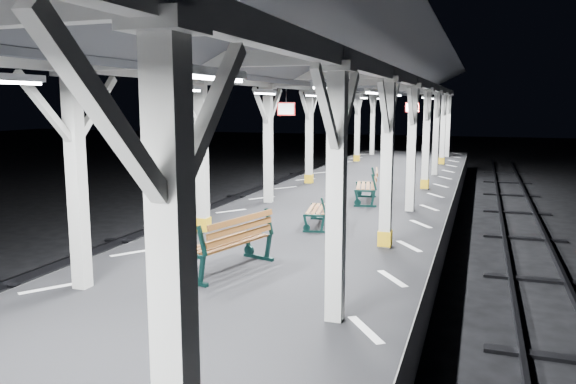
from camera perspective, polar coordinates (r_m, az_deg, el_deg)
The scene contains 10 objects.
ground at distance 10.31m, azimuth -3.57°, elevation -12.72°, with size 120.00×120.00×0.00m, color black.
platform at distance 10.13m, azimuth -3.60°, elevation -10.10°, with size 6.00×50.00×1.00m, color black.
hazard_stripes_left at distance 11.13m, azimuth -15.42°, elevation -5.95°, with size 1.00×48.00×0.01m, color silver.
hazard_stripes_right at distance 9.35m, azimuth 10.53°, elevation -8.63°, with size 1.00×48.00×0.01m, color silver.
track_left at distance 12.95m, azimuth -24.71°, elevation -8.60°, with size 2.20×60.00×0.16m.
track_right at distance 9.67m, azimuth 25.99°, elevation -14.65°, with size 2.20×60.00×0.16m.
canopy at distance 9.59m, azimuth -3.87°, elevation 13.43°, with size 5.40×49.00×4.65m.
bench_near at distance 9.48m, azimuth -5.72°, elevation -5.03°, with size 1.11×1.91×0.98m.
bench_mid at distance 12.97m, azimuth 3.47°, elevation -1.63°, with size 0.78×1.54×0.80m.
bench_far at distance 16.27m, azimuth 8.26°, elevation 0.72°, with size 0.94×1.80×0.93m.
Camera 1 is at (3.71, -8.83, 3.81)m, focal length 35.00 mm.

